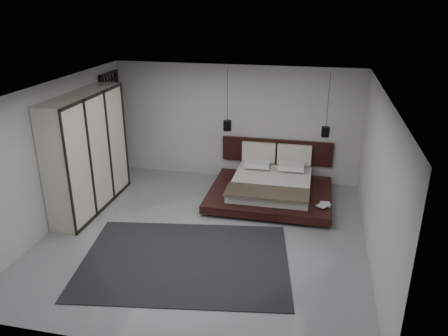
% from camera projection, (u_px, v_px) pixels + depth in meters
% --- Properties ---
extents(floor, '(6.00, 6.00, 0.00)m').
position_uv_depth(floor, '(205.00, 234.00, 8.40)').
color(floor, gray).
rests_on(floor, ground).
extents(ceiling, '(6.00, 6.00, 0.00)m').
position_uv_depth(ceiling, '(203.00, 90.00, 7.37)').
color(ceiling, white).
rests_on(ceiling, wall_back).
extents(wall_back, '(6.00, 0.00, 6.00)m').
position_uv_depth(wall_back, '(235.00, 123.00, 10.61)').
color(wall_back, '#BCBCBA').
rests_on(wall_back, floor).
extents(wall_front, '(6.00, 0.00, 6.00)m').
position_uv_depth(wall_front, '(140.00, 258.00, 5.16)').
color(wall_front, '#BCBCBA').
rests_on(wall_front, floor).
extents(wall_left, '(0.00, 6.00, 6.00)m').
position_uv_depth(wall_left, '(55.00, 155.00, 8.48)').
color(wall_left, '#BCBCBA').
rests_on(wall_left, floor).
extents(wall_right, '(0.00, 6.00, 6.00)m').
position_uv_depth(wall_right, '(378.00, 181.00, 7.29)').
color(wall_right, '#BCBCBA').
rests_on(wall_right, floor).
extents(lattice_screen, '(0.05, 0.90, 2.60)m').
position_uv_depth(lattice_screen, '(113.00, 126.00, 10.73)').
color(lattice_screen, black).
rests_on(lattice_screen, floor).
extents(bed, '(2.67, 2.35, 1.06)m').
position_uv_depth(bed, '(271.00, 186.00, 9.83)').
color(bed, black).
rests_on(bed, floor).
extents(book_lower, '(0.21, 0.27, 0.02)m').
position_uv_depth(book_lower, '(320.00, 204.00, 9.04)').
color(book_lower, '#99724C').
rests_on(book_lower, bed).
extents(book_upper, '(0.33, 0.34, 0.02)m').
position_uv_depth(book_upper, '(319.00, 204.00, 9.01)').
color(book_upper, '#99724C').
rests_on(book_upper, book_lower).
extents(pendant_left, '(0.19, 0.19, 1.40)m').
position_uv_depth(pendant_left, '(227.00, 125.00, 9.96)').
color(pendant_left, black).
rests_on(pendant_left, ceiling).
extents(pendant_right, '(0.18, 0.18, 1.40)m').
position_uv_depth(pendant_right, '(325.00, 132.00, 9.53)').
color(pendant_right, black).
rests_on(pendant_right, ceiling).
extents(wardrobe, '(0.60, 2.53, 2.48)m').
position_uv_depth(wardrobe, '(87.00, 152.00, 9.09)').
color(wardrobe, beige).
rests_on(wardrobe, floor).
extents(rug, '(3.90, 3.05, 0.02)m').
position_uv_depth(rug, '(185.00, 260.00, 7.57)').
color(rug, black).
rests_on(rug, floor).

